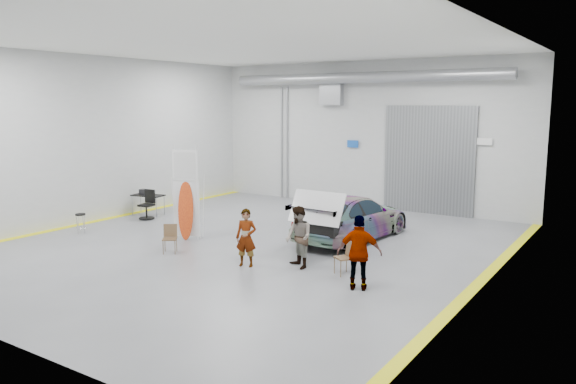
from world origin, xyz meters
The scene contains 13 objects.
ground centered at (0.00, 0.00, 0.00)m, with size 16.00×16.00×0.00m, color slate.
room_shell centered at (0.24, 2.22, 4.08)m, with size 14.02×16.18×6.01m.
sedan_car centered at (2.24, 2.49, 0.71)m, with size 1.98×4.86×1.41m, color white.
person_a centered at (1.28, -1.77, 0.78)m, with size 0.56×0.37×1.55m, color #8A674B.
person_b centered at (2.52, -1.13, 0.82)m, with size 0.80×0.62×1.64m, color #477382.
person_c centered at (4.64, -1.85, 0.88)m, with size 1.03×0.42×1.77m, color #985332.
surfboard_display centered at (-2.20, -0.48, 1.23)m, with size 0.80×0.47×3.03m.
folding_chair_near centered at (-1.37, -1.92, 0.26)m, with size 0.54×0.59×0.82m.
folding_chair_far centered at (3.80, -1.00, 0.26)m, with size 0.55×0.60×0.85m.
shop_stool centered at (-5.59, -1.81, 0.34)m, with size 0.35×0.35×0.68m.
work_table centered at (-6.23, 1.71, 0.78)m, with size 1.32×0.82×1.01m.
office_chair centered at (-5.55, 1.10, 0.47)m, with size 0.58×0.58×1.08m.
trunk_lid centered at (2.24, 0.31, 1.43)m, with size 1.65×1.00×0.04m, color silver.
Camera 1 is at (10.13, -13.24, 4.30)m, focal length 35.00 mm.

